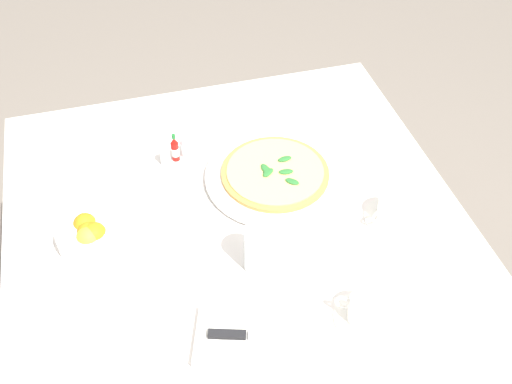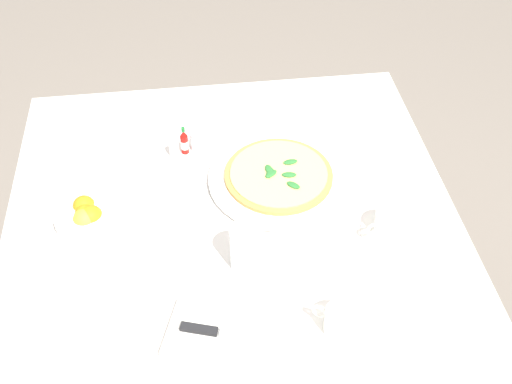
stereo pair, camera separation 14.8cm
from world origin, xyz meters
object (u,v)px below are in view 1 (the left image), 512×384
object	(u,v)px
pizza	(275,172)
hot_sauce_bottle	(175,149)
napkin_folded	(251,339)
dinner_knife	(253,336)
coffee_cup_left_edge	(367,311)
pizza_plate	(275,176)
coffee_cup_right_edge	(393,210)
water_glass_far_right	(259,250)
citrus_bowl	(90,235)
pepper_shaker	(165,156)
salt_shaker	(185,148)

from	to	relation	value
pizza	hot_sauce_bottle	distance (m)	0.27
napkin_folded	dinner_knife	size ratio (longest dim) A/B	1.30
coffee_cup_left_edge	dinner_knife	size ratio (longest dim) A/B	0.68
pizza	napkin_folded	bearing A→B (deg)	-112.29
pizza_plate	coffee_cup_right_edge	xyz separation A→B (m)	(0.23, -0.20, 0.02)
pizza	coffee_cup_left_edge	size ratio (longest dim) A/B	2.08
water_glass_far_right	citrus_bowl	bearing A→B (deg)	155.06
pepper_shaker	coffee_cup_right_edge	bearing A→B (deg)	-34.45
pizza	salt_shaker	distance (m)	0.25
pizza_plate	coffee_cup_left_edge	bearing A→B (deg)	-82.25
citrus_bowl	hot_sauce_bottle	size ratio (longest dim) A/B	1.81
citrus_bowl	pepper_shaker	xyz separation A→B (m)	(0.21, 0.22, -0.00)
pizza_plate	salt_shaker	bearing A→B (deg)	142.76
pizza	water_glass_far_right	size ratio (longest dim) A/B	2.34
dinner_knife	hot_sauce_bottle	size ratio (longest dim) A/B	2.31
coffee_cup_right_edge	hot_sauce_bottle	size ratio (longest dim) A/B	1.57
water_glass_far_right	pepper_shaker	world-z (taller)	water_glass_far_right
pizza	pizza_plate	bearing A→B (deg)	121.52
dinner_knife	pepper_shaker	size ratio (longest dim) A/B	3.41
hot_sauce_bottle	pepper_shaker	size ratio (longest dim) A/B	1.48
citrus_bowl	coffee_cup_left_edge	bearing A→B (deg)	-34.06
hot_sauce_bottle	pepper_shaker	xyz separation A→B (m)	(-0.03, -0.01, -0.01)
pizza_plate	citrus_bowl	bearing A→B (deg)	-168.81
pizza	citrus_bowl	bearing A→B (deg)	-168.83
pizza	coffee_cup_left_edge	distance (m)	0.45
pizza	napkin_folded	distance (m)	0.47
coffee_cup_right_edge	dinner_knife	world-z (taller)	coffee_cup_right_edge
napkin_folded	salt_shaker	xyz separation A→B (m)	(-0.02, 0.58, 0.02)
coffee_cup_left_edge	pizza	bearing A→B (deg)	97.74
coffee_cup_left_edge	citrus_bowl	distance (m)	0.63
pizza	dinner_knife	bearing A→B (deg)	-111.94
napkin_folded	citrus_bowl	xyz separation A→B (m)	(-0.28, 0.34, 0.02)
dinner_knife	hot_sauce_bottle	xyz separation A→B (m)	(-0.05, 0.58, 0.01)
pizza_plate	pepper_shaker	world-z (taller)	pepper_shaker
pizza	pepper_shaker	world-z (taller)	pepper_shaker
coffee_cup_right_edge	dinner_knife	xyz separation A→B (m)	(-0.40, -0.23, -0.00)
napkin_folded	dinner_knife	world-z (taller)	dinner_knife
hot_sauce_bottle	salt_shaker	size ratio (longest dim) A/B	1.48
coffee_cup_right_edge	pepper_shaker	bearing A→B (deg)	145.55
coffee_cup_right_edge	napkin_folded	size ratio (longest dim) A/B	0.52
napkin_folded	citrus_bowl	world-z (taller)	citrus_bowl
water_glass_far_right	dinner_knife	world-z (taller)	water_glass_far_right
water_glass_far_right	dinner_knife	xyz separation A→B (m)	(-0.06, -0.18, -0.03)
coffee_cup_right_edge	coffee_cup_left_edge	world-z (taller)	coffee_cup_left_edge
pizza_plate	pepper_shaker	distance (m)	0.29
coffee_cup_right_edge	water_glass_far_right	xyz separation A→B (m)	(-0.34, -0.05, 0.02)
pizza	citrus_bowl	xyz separation A→B (m)	(-0.46, -0.09, 0.00)
pizza_plate	dinner_knife	world-z (taller)	dinner_knife
dinner_knife	pepper_shaker	xyz separation A→B (m)	(-0.08, 0.57, 0.00)
pizza_plate	coffee_cup_right_edge	bearing A→B (deg)	-41.28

